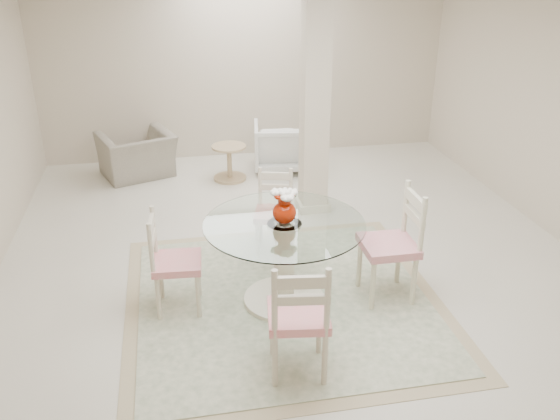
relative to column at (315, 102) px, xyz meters
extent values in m
plane|color=silver|center=(-0.50, -1.30, -1.35)|extent=(7.00, 7.00, 0.00)
cube|color=beige|center=(-0.50, 2.20, 0.00)|extent=(6.00, 0.02, 2.70)
cube|color=beige|center=(-0.50, -4.80, 0.00)|extent=(6.00, 0.02, 2.70)
cube|color=beige|center=(0.00, 0.00, 0.00)|extent=(0.30, 0.30, 2.70)
cube|color=tan|center=(-0.75, -1.97, -1.35)|extent=(2.89, 2.89, 0.01)
cube|color=beige|center=(-0.75, -1.97, -1.34)|extent=(2.64, 2.64, 0.01)
cylinder|color=beige|center=(-0.75, -1.97, -1.32)|extent=(0.74, 0.74, 0.05)
cylinder|color=beige|center=(-0.75, -1.97, -0.92)|extent=(0.19, 0.19, 0.76)
cylinder|color=beige|center=(-0.75, -1.97, -0.56)|extent=(0.31, 0.31, 0.03)
cylinder|color=white|center=(-0.75, -1.97, -0.54)|extent=(1.42, 1.42, 0.01)
ellipsoid|color=#A01C04|center=(-0.75, -1.97, -0.43)|extent=(0.21, 0.21, 0.20)
cylinder|color=#A01C04|center=(-0.75, -1.97, -0.31)|extent=(0.11, 0.11, 0.06)
cylinder|color=#A01C04|center=(-0.75, -1.97, -0.27)|extent=(0.18, 0.18, 0.02)
ellipsoid|color=white|center=(-0.75, -1.97, -0.24)|extent=(0.12, 0.12, 0.05)
ellipsoid|color=white|center=(-0.69, -1.95, -0.26)|extent=(0.12, 0.12, 0.05)
ellipsoid|color=white|center=(-0.81, -1.94, -0.25)|extent=(0.12, 0.12, 0.05)
ellipsoid|color=white|center=(-0.74, -2.04, -0.27)|extent=(0.12, 0.12, 0.05)
cylinder|color=beige|center=(0.00, -1.86, -1.10)|extent=(0.05, 0.05, 0.50)
cylinder|color=beige|center=(0.00, -2.25, -1.10)|extent=(0.05, 0.05, 0.50)
cylinder|color=beige|center=(0.39, -1.86, -1.10)|extent=(0.05, 0.05, 0.50)
cylinder|color=beige|center=(0.39, -2.25, -1.10)|extent=(0.05, 0.05, 0.50)
cube|color=#B11225|center=(0.20, -2.05, -0.81)|extent=(0.48, 0.48, 0.08)
cube|color=beige|center=(0.41, -2.06, -0.45)|extent=(0.05, 0.43, 0.58)
cylinder|color=beige|center=(-0.87, -1.14, -1.14)|extent=(0.04, 0.04, 0.41)
cylinder|color=beige|center=(-0.56, -1.23, -1.14)|extent=(0.04, 0.04, 0.41)
cylinder|color=beige|center=(-0.78, -0.83, -1.14)|extent=(0.04, 0.04, 0.41)
cylinder|color=beige|center=(-0.47, -0.91, -1.14)|extent=(0.04, 0.04, 0.41)
cube|color=#B51D13|center=(-0.67, -1.03, -0.90)|extent=(0.49, 0.49, 0.06)
cube|color=beige|center=(-0.62, -0.85, -0.60)|extent=(0.36, 0.13, 0.49)
cylinder|color=beige|center=(-1.54, -2.08, -1.13)|extent=(0.04, 0.04, 0.44)
cylinder|color=beige|center=(-1.51, -1.73, -1.13)|extent=(0.04, 0.04, 0.44)
cylinder|color=beige|center=(-1.88, -2.05, -1.13)|extent=(0.04, 0.04, 0.44)
cylinder|color=beige|center=(-1.86, -1.71, -1.13)|extent=(0.04, 0.04, 0.44)
cube|color=red|center=(-1.70, -1.89, -0.88)|extent=(0.45, 0.45, 0.07)
cube|color=beige|center=(-1.89, -1.88, -0.56)|extent=(0.07, 0.38, 0.52)
cylinder|color=beige|center=(-0.62, -2.76, -1.11)|extent=(0.05, 0.05, 0.47)
cylinder|color=beige|center=(-0.99, -2.71, -1.11)|extent=(0.05, 0.05, 0.47)
cylinder|color=beige|center=(-0.67, -3.13, -1.11)|extent=(0.05, 0.05, 0.47)
cylinder|color=beige|center=(-1.04, -3.08, -1.11)|extent=(0.05, 0.05, 0.47)
cube|color=red|center=(-0.83, -2.92, -0.84)|extent=(0.51, 0.51, 0.07)
cube|color=beige|center=(-0.86, -3.13, -0.50)|extent=(0.41, 0.10, 0.56)
imported|color=gray|center=(-2.15, 1.55, -1.04)|extent=(1.18, 1.11, 0.62)
imported|color=white|center=(-0.13, 1.44, -1.01)|extent=(0.83, 0.85, 0.69)
cylinder|color=tan|center=(-0.90, 1.16, -1.33)|extent=(0.45, 0.45, 0.04)
cylinder|color=tan|center=(-0.90, 1.16, -1.10)|extent=(0.07, 0.07, 0.43)
cylinder|color=tan|center=(-0.90, 1.16, -0.87)|extent=(0.47, 0.47, 0.03)
camera|label=1|loc=(-1.66, -6.51, 1.74)|focal=38.00mm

